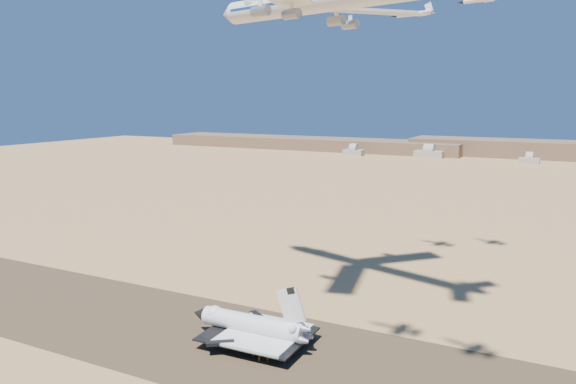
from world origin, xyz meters
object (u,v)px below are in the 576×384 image
at_px(chase_jet_c, 413,14).
at_px(chase_jet_d, 480,0).
at_px(crew_c, 253,355).
at_px(crew_b, 268,359).
at_px(carrier_747, 314,1).
at_px(shuttle, 251,326).
at_px(crew_a, 259,358).

xyz_separation_m(chase_jet_c, chase_jet_d, (20.38, 11.22, 4.79)).
bearing_deg(crew_c, crew_b, -135.45).
relative_size(carrier_747, crew_b, 53.35).
xyz_separation_m(shuttle, carrier_747, (0.84, 35.87, 87.22)).
height_order(carrier_747, crew_a, carrier_747).
distance_m(carrier_747, chase_jet_c, 48.47).
relative_size(shuttle, carrier_747, 0.39).
distance_m(crew_b, crew_c, 4.44).
bearing_deg(crew_b, crew_a, 89.90).
relative_size(chase_jet_c, chase_jet_d, 1.05).
xyz_separation_m(shuttle, crew_b, (9.37, -7.73, -3.77)).
relative_size(crew_a, crew_c, 1.08).
relative_size(crew_b, chase_jet_c, 0.10).
xyz_separation_m(carrier_747, chase_jet_c, (17.18, 45.32, 1.00)).
bearing_deg(crew_c, crew_a, -155.52).
bearing_deg(carrier_747, shuttle, -75.18).
bearing_deg(chase_jet_c, crew_c, -84.14).
height_order(shuttle, crew_c, shuttle).
bearing_deg(carrier_747, crew_a, -65.55).
bearing_deg(shuttle, carrier_747, 87.26).
bearing_deg(chase_jet_c, crew_b, -81.30).
distance_m(carrier_747, crew_c, 100.85).
bearing_deg(shuttle, chase_jet_d, 66.03).
bearing_deg(crew_b, chase_jet_c, -25.62).
bearing_deg(chase_jet_c, chase_jet_d, 43.10).
bearing_deg(crew_c, chase_jet_d, -60.02).
xyz_separation_m(crew_c, chase_jet_c, (13.08, 88.61, 91.99)).
distance_m(carrier_747, crew_a, 101.37).
distance_m(crew_a, chase_jet_c, 128.86).
height_order(crew_a, chase_jet_c, chase_jet_c).
xyz_separation_m(crew_a, chase_jet_d, (31.09, 100.89, 96.71)).
distance_m(shuttle, crew_c, 9.68).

